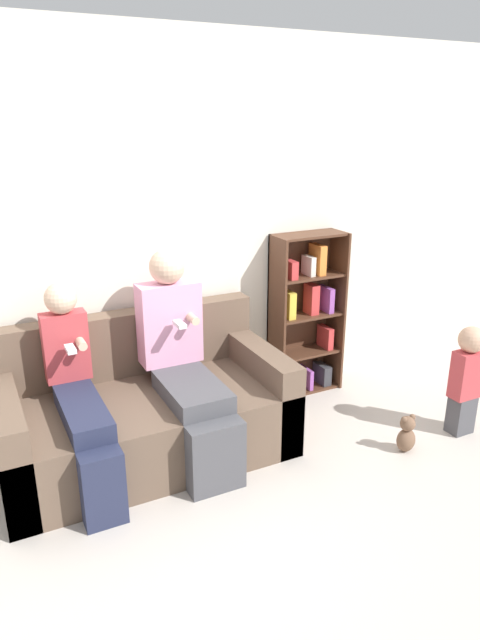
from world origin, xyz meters
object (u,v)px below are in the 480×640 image
(adult_seated, at_px, (183,357))
(bookshelf, at_px, (306,312))
(toddler_standing, at_px, (466,376))
(couch, at_px, (145,415))
(teddy_bear, at_px, (407,435))
(child_seated, at_px, (79,393))

(adult_seated, relative_size, bookshelf, 1.03)
(adult_seated, distance_m, toddler_standing, 1.86)
(couch, bearing_deg, bookshelf, 13.97)
(toddler_standing, bearing_deg, teddy_bear, -177.62)
(toddler_standing, height_order, teddy_bear, toddler_standing)
(couch, xyz_separation_m, teddy_bear, (1.48, -0.72, -0.16))
(bookshelf, relative_size, teddy_bear, 4.80)
(bookshelf, bearing_deg, couch, -166.03)
(child_seated, bearing_deg, toddler_standing, -13.93)
(couch, relative_size, toddler_standing, 2.30)
(adult_seated, bearing_deg, toddler_standing, -19.95)
(child_seated, distance_m, teddy_bear, 2.03)
(adult_seated, xyz_separation_m, teddy_bear, (1.24, -0.65, -0.53))
(toddler_standing, bearing_deg, couch, 160.52)
(child_seated, xyz_separation_m, toddler_standing, (2.37, -0.59, -0.15))
(couch, bearing_deg, toddler_standing, -19.48)
(child_seated, bearing_deg, teddy_bear, -17.94)
(adult_seated, xyz_separation_m, child_seated, (-0.64, -0.04, -0.08))
(couch, height_order, toddler_standing, couch)
(teddy_bear, bearing_deg, couch, 154.15)
(child_seated, bearing_deg, couch, 15.58)
(adult_seated, relative_size, child_seated, 1.12)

